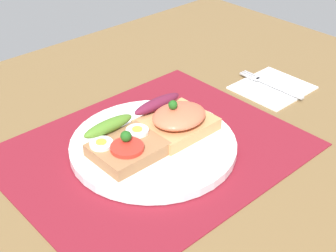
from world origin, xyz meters
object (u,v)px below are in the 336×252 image
Objects in this scene: sandwich_egg_tomato at (124,145)px; napkin at (270,86)px; plate at (153,145)px; fork at (269,84)px; sandwich_salmon at (176,120)px.

sandwich_egg_tomato is 34.25cm from napkin.
plate is 1.80× the size of fork.
fork is (33.97, 0.04, -2.32)cm from sandwich_egg_tomato.
fork is (-0.17, 0.25, 0.46)cm from napkin.
sandwich_salmon is (4.71, -0.05, 2.64)cm from plate.
sandwich_egg_tomato is at bearing -179.93° from fork.
sandwich_salmon is at bearing -178.72° from napkin.
plate is 1.97× the size of napkin.
sandwich_egg_tomato reaches higher than plate.
plate is 29.31cm from napkin.
fork is at bearing 1.47° from plate.
sandwich_salmon reaches higher than plate.
plate is 2.34× the size of sandwich_salmon.
plate is 5.40cm from sandwich_salmon.
fork is at bearing 0.07° from sandwich_egg_tomato.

